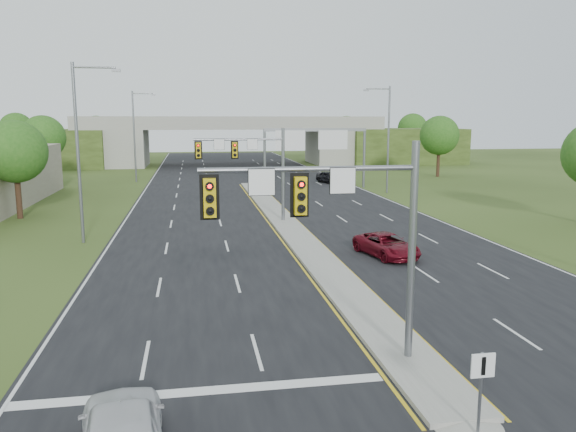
% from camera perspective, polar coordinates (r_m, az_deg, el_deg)
% --- Properties ---
extents(ground, '(240.00, 240.00, 0.00)m').
position_cam_1_polar(ground, '(18.95, 12.06, -14.18)').
color(ground, '#2F3F16').
rests_on(ground, ground).
extents(road, '(24.00, 160.00, 0.02)m').
position_cam_1_polar(road, '(52.02, -2.26, 1.36)').
color(road, black).
rests_on(road, ground).
extents(median, '(2.00, 54.00, 0.16)m').
position_cam_1_polar(median, '(40.30, -0.05, -0.98)').
color(median, gray).
rests_on(median, road).
extents(median_nose, '(2.00, 2.00, 0.16)m').
position_cam_1_polar(median_nose, '(15.67, 17.79, -19.44)').
color(median_nose, gray).
rests_on(median_nose, road).
extents(lane_markings, '(23.72, 160.00, 0.01)m').
position_cam_1_polar(lane_markings, '(45.98, -2.02, 0.27)').
color(lane_markings, gold).
rests_on(lane_markings, road).
extents(signal_mast_near, '(6.62, 0.60, 7.00)m').
position_cam_1_polar(signal_mast_near, '(16.80, 5.54, -0.22)').
color(signal_mast_near, slate).
rests_on(signal_mast_near, ground).
extents(signal_mast_far, '(6.62, 0.60, 7.00)m').
position_cam_1_polar(signal_mast_far, '(41.29, -3.61, 5.74)').
color(signal_mast_far, slate).
rests_on(signal_mast_far, ground).
extents(keep_right_sign, '(0.60, 0.13, 2.20)m').
position_cam_1_polar(keep_right_sign, '(14.62, 19.07, -15.50)').
color(keep_right_sign, slate).
rests_on(keep_right_sign, ground).
extents(sign_gantry, '(11.58, 0.44, 6.67)m').
position_cam_1_polar(sign_gantry, '(62.43, 2.65, 7.59)').
color(sign_gantry, slate).
rests_on(sign_gantry, ground).
extents(overpass, '(80.00, 14.00, 8.10)m').
position_cam_1_polar(overpass, '(96.34, -5.78, 7.32)').
color(overpass, gray).
rests_on(overpass, ground).
extents(lightpole_l_mid, '(2.85, 0.25, 11.00)m').
position_cam_1_polar(lightpole_l_mid, '(36.67, -20.30, 6.80)').
color(lightpole_l_mid, slate).
rests_on(lightpole_l_mid, ground).
extents(lightpole_l_far, '(2.85, 0.25, 11.00)m').
position_cam_1_polar(lightpole_l_far, '(71.36, -15.21, 8.23)').
color(lightpole_l_far, slate).
rests_on(lightpole_l_far, ground).
extents(lightpole_r_far, '(2.85, 0.25, 11.00)m').
position_cam_1_polar(lightpole_r_far, '(59.49, 9.99, 8.18)').
color(lightpole_r_far, slate).
rests_on(lightpole_r_far, ground).
extents(tree_l_near, '(4.80, 4.80, 7.60)m').
position_cam_1_polar(tree_l_near, '(47.99, -26.00, 5.88)').
color(tree_l_near, '#382316').
rests_on(tree_l_near, ground).
extents(tree_l_mid, '(5.20, 5.20, 8.12)m').
position_cam_1_polar(tree_l_mid, '(73.15, -23.62, 7.32)').
color(tree_l_mid, '#382316').
rests_on(tree_l_mid, ground).
extents(tree_r_mid, '(5.20, 5.20, 8.12)m').
position_cam_1_polar(tree_r_mid, '(78.20, 15.13, 7.90)').
color(tree_r_mid, '#382316').
rests_on(tree_r_mid, ground).
extents(tree_back_a, '(6.00, 6.00, 8.85)m').
position_cam_1_polar(tree_back_a, '(114.43, -25.86, 7.93)').
color(tree_back_a, '#382316').
rests_on(tree_back_a, ground).
extents(tree_back_b, '(5.60, 5.60, 8.32)m').
position_cam_1_polar(tree_back_b, '(111.41, -18.86, 8.18)').
color(tree_back_b, '#382316').
rests_on(tree_back_b, ground).
extents(tree_back_c, '(5.60, 5.60, 8.32)m').
position_cam_1_polar(tree_back_c, '(114.23, 5.93, 8.68)').
color(tree_back_c, '#382316').
rests_on(tree_back_c, ground).
extents(tree_back_d, '(6.00, 6.00, 8.85)m').
position_cam_1_polar(tree_back_d, '(118.75, 12.53, 8.70)').
color(tree_back_d, '#382316').
rests_on(tree_back_d, ground).
extents(car_far_a, '(3.11, 4.97, 1.28)m').
position_cam_1_polar(car_far_a, '(32.03, 9.99, -2.93)').
color(car_far_a, '#590814').
rests_on(car_far_a, road).
extents(car_far_c, '(2.90, 4.47, 1.42)m').
position_cam_1_polar(car_far_c, '(68.30, 4.21, 3.97)').
color(car_far_c, black).
rests_on(car_far_c, road).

